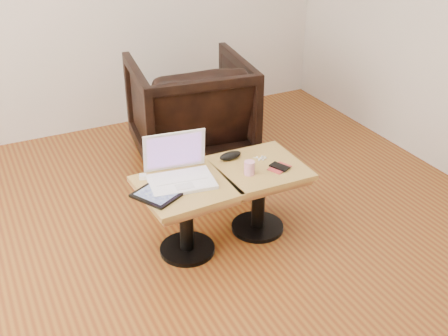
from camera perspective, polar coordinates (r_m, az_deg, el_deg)
name	(u,v)px	position (r m, az deg, el deg)	size (l,w,h in m)	color
room_shell	(170,44)	(2.52, -5.53, 12.42)	(4.52, 4.52, 2.71)	#622D13
side_table_left	(186,202)	(3.21, -3.93, -3.50)	(0.53, 0.53, 0.46)	black
side_table_right	(259,182)	(3.41, 3.57, -1.42)	(0.51, 0.51, 0.46)	black
laptop	(179,171)	(3.18, -4.58, -0.35)	(0.40, 0.33, 0.26)	white
tablet	(156,195)	(3.06, -6.93, -2.75)	(0.27, 0.29, 0.02)	black
charging_adapter	(143,177)	(3.23, -8.25, -0.89)	(0.04, 0.04, 0.02)	white
glasses_case	(230,155)	(3.41, 0.65, 1.28)	(0.15, 0.07, 0.05)	black
striped_cup	(249,168)	(3.24, 2.59, 0.01)	(0.06, 0.06, 0.08)	#DC4080
earbuds_tangle	(261,158)	(3.42, 3.80, 0.99)	(0.07, 0.06, 0.01)	white
phone_on_sleeve	(280,167)	(3.33, 5.66, 0.08)	(0.15, 0.13, 0.02)	#A6283A
armchair	(190,109)	(4.30, -3.45, 6.03)	(0.84, 0.87, 0.79)	black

